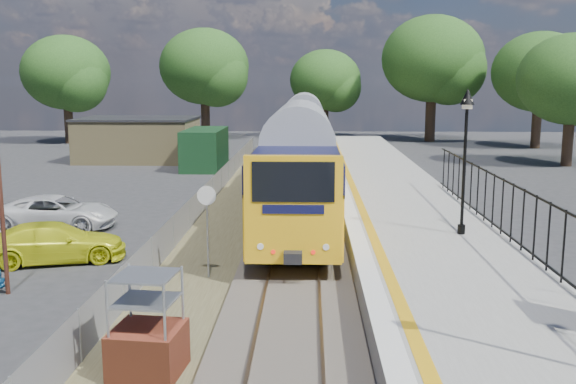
{
  "coord_description": "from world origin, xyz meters",
  "views": [
    {
      "loc": [
        0.43,
        -14.14,
        5.72
      ],
      "look_at": [
        -0.29,
        7.3,
        2.0
      ],
      "focal_mm": 40.0,
      "sensor_mm": 36.0,
      "label": 1
    }
  ],
  "objects_px": {
    "speed_sign": "(207,216)",
    "car_white": "(57,212)",
    "victorian_lamp_north": "(466,127)",
    "brick_plinth": "(147,327)",
    "car_yellow": "(55,242)",
    "train": "(302,140)"
  },
  "relations": [
    {
      "from": "speed_sign",
      "to": "car_white",
      "type": "bearing_deg",
      "value": 145.48
    },
    {
      "from": "speed_sign",
      "to": "brick_plinth",
      "type": "bearing_deg",
      "value": -84.04
    },
    {
      "from": "train",
      "to": "car_yellow",
      "type": "relative_size",
      "value": 9.33
    },
    {
      "from": "brick_plinth",
      "to": "car_yellow",
      "type": "distance_m",
      "value": 9.38
    },
    {
      "from": "train",
      "to": "car_white",
      "type": "height_order",
      "value": "train"
    },
    {
      "from": "car_white",
      "to": "victorian_lamp_north",
      "type": "bearing_deg",
      "value": -105.68
    },
    {
      "from": "car_white",
      "to": "speed_sign",
      "type": "bearing_deg",
      "value": -132.32
    },
    {
      "from": "brick_plinth",
      "to": "speed_sign",
      "type": "relative_size",
      "value": 0.76
    },
    {
      "from": "brick_plinth",
      "to": "car_white",
      "type": "bearing_deg",
      "value": 118.27
    },
    {
      "from": "victorian_lamp_north",
      "to": "car_white",
      "type": "height_order",
      "value": "victorian_lamp_north"
    },
    {
      "from": "speed_sign",
      "to": "car_yellow",
      "type": "height_order",
      "value": "speed_sign"
    },
    {
      "from": "brick_plinth",
      "to": "car_white",
      "type": "height_order",
      "value": "brick_plinth"
    },
    {
      "from": "speed_sign",
      "to": "car_yellow",
      "type": "bearing_deg",
      "value": 169.8
    },
    {
      "from": "victorian_lamp_north",
      "to": "brick_plinth",
      "type": "height_order",
      "value": "victorian_lamp_north"
    },
    {
      "from": "victorian_lamp_north",
      "to": "brick_plinth",
      "type": "bearing_deg",
      "value": -133.41
    },
    {
      "from": "train",
      "to": "car_yellow",
      "type": "bearing_deg",
      "value": -113.22
    },
    {
      "from": "train",
      "to": "victorian_lamp_north",
      "type": "bearing_deg",
      "value": -73.05
    },
    {
      "from": "victorian_lamp_north",
      "to": "car_white",
      "type": "distance_m",
      "value": 15.75
    },
    {
      "from": "train",
      "to": "brick_plinth",
      "type": "distance_m",
      "value": 26.02
    },
    {
      "from": "brick_plinth",
      "to": "speed_sign",
      "type": "xyz_separation_m",
      "value": [
        0.19,
        6.25,
        0.88
      ]
    },
    {
      "from": "train",
      "to": "speed_sign",
      "type": "xyz_separation_m",
      "value": [
        -2.5,
        -19.59,
        -0.46
      ]
    },
    {
      "from": "brick_plinth",
      "to": "victorian_lamp_north",
      "type": "bearing_deg",
      "value": 46.59
    }
  ]
}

